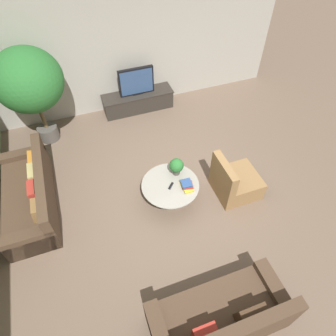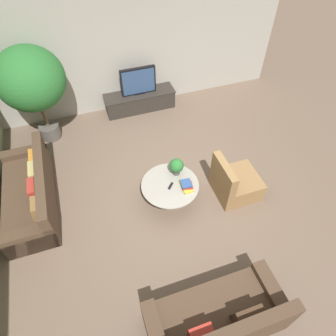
% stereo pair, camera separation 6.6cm
% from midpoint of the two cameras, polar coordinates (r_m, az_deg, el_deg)
% --- Properties ---
extents(ground_plane, '(24.00, 24.00, 0.00)m').
position_cam_midpoint_polar(ground_plane, '(5.80, 1.89, -5.72)').
color(ground_plane, brown).
extents(back_wall_stone, '(7.40, 0.12, 3.00)m').
position_cam_midpoint_polar(back_wall_stone, '(7.28, -7.37, 21.97)').
color(back_wall_stone, '#A39E93').
rests_on(back_wall_stone, ground).
extents(media_console, '(1.73, 0.50, 0.46)m').
position_cam_midpoint_polar(media_console, '(7.67, -5.13, 12.66)').
color(media_console, '#2D2823').
rests_on(media_console, ground).
extents(television, '(0.84, 0.13, 0.67)m').
position_cam_midpoint_polar(television, '(7.37, -5.42, 16.12)').
color(television, black).
rests_on(television, media_console).
extents(coffee_table, '(1.06, 1.06, 0.41)m').
position_cam_midpoint_polar(coffee_table, '(5.56, 0.73, -3.97)').
color(coffee_table, '#756656').
rests_on(coffee_table, ground).
extents(couch_by_wall, '(0.84, 2.11, 0.84)m').
position_cam_midpoint_polar(couch_by_wall, '(6.01, -24.25, -4.55)').
color(couch_by_wall, '#4C3828').
rests_on(couch_by_wall, ground).
extents(couch_near_entry, '(1.89, 0.84, 0.84)m').
position_cam_midpoint_polar(couch_near_entry, '(4.61, 9.77, -26.54)').
color(couch_near_entry, '#4C3828').
rests_on(couch_near_entry, ground).
extents(armchair_wicker, '(0.80, 0.76, 0.86)m').
position_cam_midpoint_polar(armchair_wicker, '(5.81, 12.87, -2.80)').
color(armchair_wicker, olive).
rests_on(armchair_wicker, ground).
extents(potted_palm_tall, '(1.35, 1.35, 2.13)m').
position_cam_midpoint_polar(potted_palm_tall, '(6.63, -24.41, 14.93)').
color(potted_palm_tall, '#514C47').
rests_on(potted_palm_tall, ground).
extents(potted_plant_tabletop, '(0.27, 0.27, 0.35)m').
position_cam_midpoint_polar(potted_plant_tabletop, '(5.49, 1.97, 0.36)').
color(potted_plant_tabletop, '#514C47').
rests_on(potted_plant_tabletop, coffee_table).
extents(book_stack, '(0.23, 0.29, 0.11)m').
position_cam_midpoint_polar(book_stack, '(5.40, 3.87, -3.32)').
color(book_stack, gold).
rests_on(book_stack, coffee_table).
extents(remote_black, '(0.14, 0.14, 0.02)m').
position_cam_midpoint_polar(remote_black, '(5.43, 0.85, -3.42)').
color(remote_black, black).
rests_on(remote_black, coffee_table).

